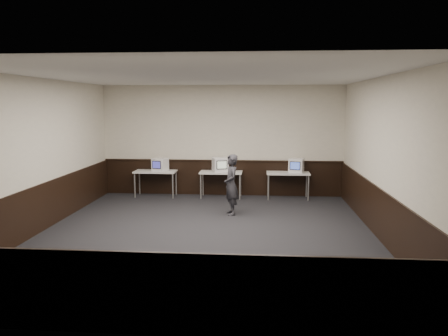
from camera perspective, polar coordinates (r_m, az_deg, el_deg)
The scene contains 18 objects.
floor at distance 9.11m, azimuth -2.39°, elevation -8.63°, with size 8.00×8.00×0.00m, color black.
ceiling at distance 8.73m, azimuth -2.52°, elevation 11.90°, with size 8.00×8.00×0.00m, color white.
back_wall at distance 12.73m, azimuth -0.25°, elevation 3.58°, with size 7.00×7.00×0.00m, color silver.
front_wall at distance 4.88m, azimuth -8.22°, elevation -4.25°, with size 7.00×7.00×0.00m, color silver.
left_wall at distance 9.84m, azimuth -23.14°, elevation 1.50°, with size 8.00×8.00×0.00m, color silver.
right_wall at distance 9.04m, azimuth 20.14°, elevation 1.11°, with size 8.00×8.00×0.00m, color silver.
wainscot_back at distance 12.85m, azimuth -0.25°, elevation -1.32°, with size 6.98×0.04×1.00m, color black.
wainscot_front at distance 5.25m, azimuth -7.91°, elevation -16.00°, with size 6.98×0.04×1.00m, color black.
wainscot_left at distance 10.01m, azimuth -22.68°, elevation -4.77°, with size 0.04×7.98×1.00m, color black.
wainscot_right at distance 9.23m, azimuth 19.68°, elevation -5.67°, with size 0.04×7.98×1.00m, color black.
wainscot_rail at distance 12.76m, azimuth -0.26°, elevation 0.97°, with size 6.98×0.06×0.04m, color black.
desk_left at distance 12.76m, azimuth -8.94°, elevation -0.68°, with size 1.20×0.60×0.75m.
desk_center at distance 12.45m, azimuth -0.40°, elevation -0.80°, with size 1.20×0.60×0.75m.
desk_right at distance 12.43m, azimuth 8.36°, elevation -0.90°, with size 1.20×0.60×0.75m.
emac_left at distance 12.67m, azimuth -8.35°, elevation 0.44°, with size 0.47×0.49×0.37m.
emac_center at distance 12.40m, azimuth -0.51°, elevation 0.45°, with size 0.52×0.53×0.41m.
emac_right at distance 12.45m, azimuth 9.42°, elevation 0.33°, with size 0.48×0.50×0.39m.
person at distance 10.52m, azimuth 0.95°, elevation -2.20°, with size 0.54×0.35×1.47m, color #29282E.
Camera 1 is at (1.07, -8.65, 2.66)m, focal length 35.00 mm.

